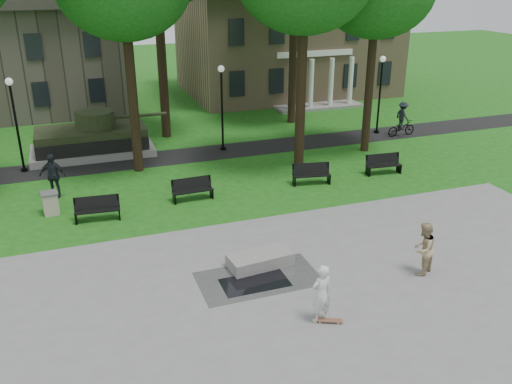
% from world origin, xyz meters
% --- Properties ---
extents(ground, '(120.00, 120.00, 0.00)m').
position_xyz_m(ground, '(0.00, 0.00, 0.00)').
color(ground, '#174D12').
rests_on(ground, ground).
extents(plaza, '(22.00, 16.00, 0.02)m').
position_xyz_m(plaza, '(0.00, -5.00, 0.01)').
color(plaza, gray).
rests_on(plaza, ground).
extents(footpath, '(44.00, 2.60, 0.01)m').
position_xyz_m(footpath, '(0.00, 12.00, 0.01)').
color(footpath, black).
rests_on(footpath, ground).
extents(building_right, '(17.00, 12.00, 8.60)m').
position_xyz_m(building_right, '(10.00, 26.00, 4.34)').
color(building_right, '#9E8460').
rests_on(building_right, ground).
extents(building_left, '(15.00, 10.00, 7.20)m').
position_xyz_m(building_left, '(-11.00, 26.50, 3.60)').
color(building_left, '#4C443D').
rests_on(building_left, ground).
extents(lamp_left, '(0.36, 0.36, 4.73)m').
position_xyz_m(lamp_left, '(-10.00, 12.30, 2.79)').
color(lamp_left, black).
rests_on(lamp_left, ground).
extents(lamp_mid, '(0.36, 0.36, 4.73)m').
position_xyz_m(lamp_mid, '(0.50, 12.30, 2.79)').
color(lamp_mid, black).
rests_on(lamp_mid, ground).
extents(lamp_right, '(0.36, 0.36, 4.73)m').
position_xyz_m(lamp_right, '(10.50, 12.30, 2.79)').
color(lamp_right, black).
rests_on(lamp_right, ground).
extents(tank_monument, '(7.45, 3.40, 2.40)m').
position_xyz_m(tank_monument, '(-6.46, 14.00, 0.86)').
color(tank_monument, gray).
rests_on(tank_monument, ground).
extents(puddle, '(2.20, 1.20, 0.00)m').
position_xyz_m(puddle, '(-2.53, -1.59, 0.02)').
color(puddle, black).
rests_on(puddle, plaza).
extents(concrete_block, '(2.29, 1.21, 0.45)m').
position_xyz_m(concrete_block, '(-1.99, -0.61, 0.24)').
color(concrete_block, gray).
rests_on(concrete_block, plaza).
extents(skateboard, '(0.79, 0.51, 0.07)m').
position_xyz_m(skateboard, '(-1.23, -4.33, 0.06)').
color(skateboard, brown).
rests_on(skateboard, plaza).
extents(skateboarder, '(0.74, 0.56, 1.83)m').
position_xyz_m(skateboarder, '(-1.44, -4.16, 0.94)').
color(skateboarder, silver).
rests_on(skateboarder, plaza).
extents(friend_watching, '(1.13, 1.06, 1.86)m').
position_xyz_m(friend_watching, '(2.91, -2.91, 0.95)').
color(friend_watching, tan).
rests_on(friend_watching, plaza).
extents(pedestrian_walker, '(1.28, 0.89, 2.01)m').
position_xyz_m(pedestrian_walker, '(-8.56, 8.30, 1.01)').
color(pedestrian_walker, black).
rests_on(pedestrian_walker, ground).
extents(cyclist, '(1.94, 1.11, 2.11)m').
position_xyz_m(cyclist, '(11.58, 11.28, 0.86)').
color(cyclist, black).
rests_on(cyclist, ground).
extents(park_bench_0, '(1.83, 0.68, 1.00)m').
position_xyz_m(park_bench_0, '(-6.95, 5.13, 0.52)').
color(park_bench_0, black).
rests_on(park_bench_0, ground).
extents(park_bench_1, '(1.81, 0.58, 1.00)m').
position_xyz_m(park_bench_1, '(-2.81, 5.88, 0.52)').
color(park_bench_1, black).
rests_on(park_bench_1, ground).
extents(park_bench_2, '(1.85, 0.85, 1.00)m').
position_xyz_m(park_bench_2, '(2.95, 5.86, 0.52)').
color(park_bench_2, black).
rests_on(park_bench_2, ground).
extents(park_bench_3, '(1.83, 0.68, 1.00)m').
position_xyz_m(park_bench_3, '(6.94, 5.91, 0.52)').
color(park_bench_3, black).
rests_on(park_bench_3, ground).
extents(trash_bin, '(0.73, 0.73, 0.96)m').
position_xyz_m(trash_bin, '(-8.74, 6.41, 0.49)').
color(trash_bin, '#BBAF9A').
rests_on(trash_bin, ground).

